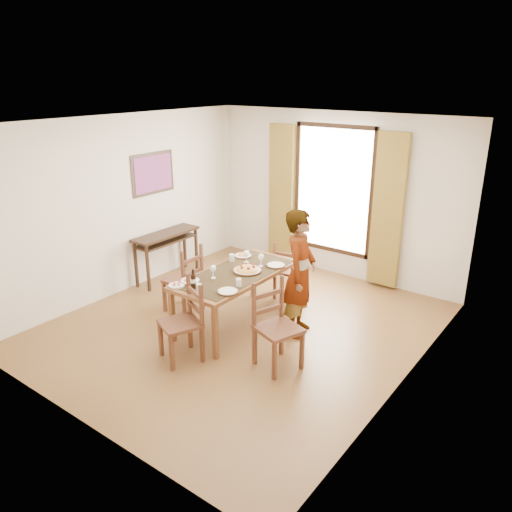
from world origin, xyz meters
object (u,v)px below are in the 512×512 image
Objects in this scene: console_table at (166,240)px; dining_table at (236,277)px; pasta_platter at (247,268)px; man at (300,274)px.

console_table reaches higher than dining_table.
pasta_platter is (0.09, 0.12, 0.12)m from dining_table.
pasta_platter is at bearing -12.54° from console_table.
man is at bearing 13.88° from pasta_platter.
pasta_platter is at bearing 53.42° from dining_table.
dining_table is 1.09× the size of man.
console_table is at bearing 68.29° from man.
dining_table is 0.19m from pasta_platter.
console_table is 2.76m from man.
console_table is 3.00× the size of pasta_platter.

